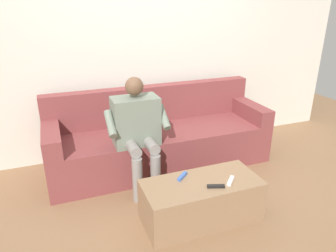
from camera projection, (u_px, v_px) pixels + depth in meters
ground_plane at (184, 196)px, 3.09m from camera, size 8.00×8.00×0.00m
back_wall at (144, 37)px, 3.62m from camera, size 5.43×0.06×2.80m
couch at (159, 140)px, 3.60m from camera, size 2.48×0.77×0.87m
coffee_table at (201, 200)px, 2.70m from camera, size 1.01×0.46×0.38m
person_solo_seated at (137, 127)px, 3.05m from camera, size 0.60×0.51×1.13m
remote_white at (231, 181)px, 2.63m from camera, size 0.13×0.13×0.02m
remote_blue at (182, 176)px, 2.69m from camera, size 0.12×0.11×0.03m
remote_black at (216, 186)px, 2.55m from camera, size 0.15×0.08×0.02m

